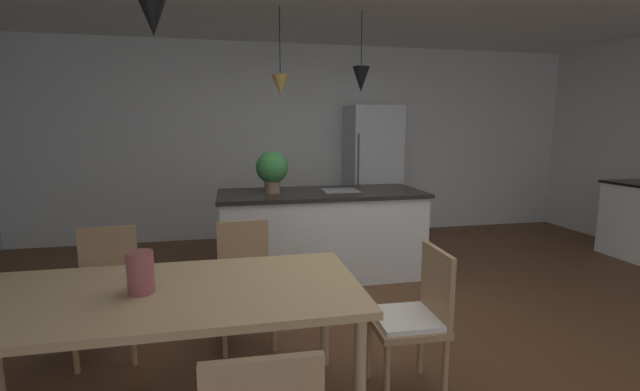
% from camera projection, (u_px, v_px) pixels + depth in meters
% --- Properties ---
extents(ground_plane, '(10.00, 8.40, 0.04)m').
position_uv_depth(ground_plane, '(387.00, 339.00, 3.19)').
color(ground_plane, brown).
extents(wall_back_kitchen, '(10.00, 0.12, 2.70)m').
position_uv_depth(wall_back_kitchen, '(309.00, 142.00, 6.13)').
color(wall_back_kitchen, silver).
rests_on(wall_back_kitchen, ground_plane).
extents(dining_table, '(2.07, 0.94, 0.74)m').
position_uv_depth(dining_table, '(158.00, 303.00, 2.15)').
color(dining_table, tan).
rests_on(dining_table, ground_plane).
extents(chair_far_right, '(0.42, 0.42, 0.87)m').
position_uv_depth(chair_far_right, '(245.00, 278.00, 3.09)').
color(chair_far_right, '#A87F56').
rests_on(chair_far_right, ground_plane).
extents(chair_kitchen_end, '(0.41, 0.41, 0.87)m').
position_uv_depth(chair_kitchen_end, '(415.00, 316.00, 2.47)').
color(chair_kitchen_end, '#A87F56').
rests_on(chair_kitchen_end, ground_plane).
extents(chair_far_left, '(0.43, 0.43, 0.87)m').
position_uv_depth(chair_far_left, '(107.00, 287.00, 2.90)').
color(chair_far_left, '#A87F56').
rests_on(chair_far_left, ground_plane).
extents(kitchen_island, '(2.11, 0.87, 0.91)m').
position_uv_depth(kitchen_island, '(321.00, 233.00, 4.47)').
color(kitchen_island, silver).
rests_on(kitchen_island, ground_plane).
extents(refrigerator, '(0.69, 0.67, 1.85)m').
position_uv_depth(refrigerator, '(372.00, 173.00, 5.97)').
color(refrigerator, silver).
rests_on(refrigerator, ground_plane).
extents(pendant_over_table, '(0.17, 0.17, 0.74)m').
position_uv_depth(pendant_over_table, '(152.00, 9.00, 1.89)').
color(pendant_over_table, black).
extents(pendant_over_island_main, '(0.17, 0.17, 0.84)m').
position_uv_depth(pendant_over_island_main, '(280.00, 85.00, 4.15)').
color(pendant_over_island_main, black).
extents(pendant_over_island_aux, '(0.18, 0.18, 0.79)m').
position_uv_depth(pendant_over_island_aux, '(361.00, 79.00, 4.30)').
color(pendant_over_island_aux, black).
extents(potted_plant_on_island, '(0.33, 0.33, 0.42)m').
position_uv_depth(potted_plant_on_island, '(272.00, 169.00, 4.26)').
color(potted_plant_on_island, '#8C664C').
rests_on(potted_plant_on_island, kitchen_island).
extents(vase_on_dining_table, '(0.13, 0.13, 0.21)m').
position_uv_depth(vase_on_dining_table, '(140.00, 272.00, 2.10)').
color(vase_on_dining_table, '#994C51').
rests_on(vase_on_dining_table, dining_table).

